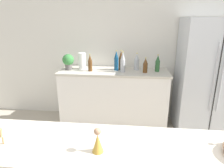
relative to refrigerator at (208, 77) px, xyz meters
name	(u,v)px	position (x,y,z in m)	size (l,w,h in m)	color
wall_back	(135,47)	(-1.11, 0.39, 0.40)	(8.00, 0.06, 2.55)	silver
back_counter	(114,97)	(-1.45, 0.06, -0.41)	(1.76, 0.63, 0.94)	white
refrigerator	(208,77)	(0.00, 0.00, 0.00)	(0.87, 0.70, 1.75)	silver
potted_plant	(68,61)	(-2.19, 0.02, 0.21)	(0.18, 0.18, 0.26)	#595451
paper_towel_roll	(82,61)	(-1.98, 0.10, 0.19)	(0.12, 0.12, 0.27)	white
back_bottle_0	(121,60)	(-1.34, 0.13, 0.21)	(0.07, 0.07, 0.32)	brown
back_bottle_1	(145,66)	(-0.96, -0.03, 0.17)	(0.07, 0.07, 0.23)	brown
back_bottle_2	(158,64)	(-0.76, 0.06, 0.19)	(0.07, 0.07, 0.27)	#2D6033
back_bottle_3	(123,62)	(-1.30, -0.03, 0.21)	(0.07, 0.07, 0.32)	#B2B7BC
back_bottle_4	(116,61)	(-1.41, 0.07, 0.21)	(0.07, 0.07, 0.32)	navy
back_bottle_5	(90,63)	(-1.82, -0.02, 0.19)	(0.07, 0.07, 0.27)	brown
back_bottle_6	(137,62)	(-1.09, 0.14, 0.19)	(0.08, 0.08, 0.28)	#B2B7BC
wise_man_figurine_blue	(98,142)	(-1.34, -2.10, 0.17)	(0.07, 0.07, 0.16)	#B28933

